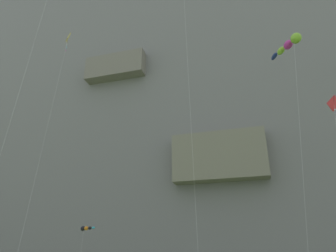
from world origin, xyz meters
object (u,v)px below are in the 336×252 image
Objects in this scene: kite_windsock_upper_left at (86,228)px; kite_diamond_near_cliff at (334,110)px; kite_windsock_high_center at (289,44)px; kite_diamond_mid_right at (67,43)px.

kite_windsock_upper_left is 0.42× the size of kite_diamond_near_cliff.
kite_windsock_upper_left is at bearing 165.82° from kite_windsock_high_center.
kite_diamond_near_cliff is at bearing 2.19° from kite_diamond_mid_right.
kite_diamond_mid_right is at bearing -177.81° from kite_diamond_near_cliff.
kite_windsock_upper_left is 29.69m from kite_diamond_near_cliff.
kite_diamond_near_cliff reaches higher than kite_windsock_upper_left.
kite_windsock_upper_left is at bearing 82.22° from kite_diamond_mid_right.
kite_windsock_high_center is (24.90, -6.29, 16.87)m from kite_windsock_upper_left.
kite_diamond_mid_right is 26.42m from kite_windsock_high_center.
kite_windsock_high_center is at bearing 2.65° from kite_diamond_mid_right.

